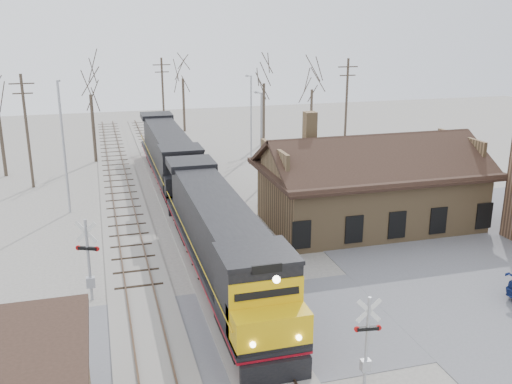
# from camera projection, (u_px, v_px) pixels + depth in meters

# --- Properties ---
(ground) EXTENTS (140.00, 140.00, 0.00)m
(ground) POSITION_uv_depth(u_px,v_px,m) (249.00, 332.00, 26.36)
(ground) COLOR #A5A095
(ground) RESTS_ON ground
(road) EXTENTS (60.00, 9.00, 0.03)m
(road) POSITION_uv_depth(u_px,v_px,m) (249.00, 332.00, 26.35)
(road) COLOR slate
(road) RESTS_ON ground
(track_main) EXTENTS (3.40, 90.00, 0.24)m
(track_main) POSITION_uv_depth(u_px,v_px,m) (193.00, 224.00, 40.16)
(track_main) COLOR #A5A095
(track_main) RESTS_ON ground
(track_siding) EXTENTS (3.40, 90.00, 0.24)m
(track_siding) POSITION_uv_depth(u_px,v_px,m) (128.00, 230.00, 38.98)
(track_siding) COLOR #A5A095
(track_siding) RESTS_ON ground
(depot) EXTENTS (15.20, 9.31, 7.90)m
(depot) POSITION_uv_depth(u_px,v_px,m) (369.00, 191.00, 39.85)
(depot) COLOR olive
(depot) RESTS_ON ground
(locomotive_lead) EXTENTS (3.13, 20.98, 4.66)m
(locomotive_lead) POSITION_uv_depth(u_px,v_px,m) (221.00, 240.00, 30.86)
(locomotive_lead) COLOR black
(locomotive_lead) RESTS_ON ground
(locomotive_trailing) EXTENTS (3.13, 20.98, 4.41)m
(locomotive_trailing) POSITION_uv_depth(u_px,v_px,m) (170.00, 155.00, 50.44)
(locomotive_trailing) COLOR black
(locomotive_trailing) RESTS_ON ground
(crossbuck_near) EXTENTS (1.09, 0.29, 3.82)m
(crossbuck_near) POSITION_uv_depth(u_px,v_px,m) (367.00, 344.00, 22.10)
(crossbuck_near) COLOR #A5A8AD
(crossbuck_near) RESTS_ON ground
(crossbuck_far) EXTENTS (1.18, 0.58, 4.40)m
(crossbuck_far) POSITION_uv_depth(u_px,v_px,m) (89.00, 263.00, 28.87)
(crossbuck_far) COLOR #A5A8AD
(crossbuck_far) RESTS_ON ground
(streetlight_a) EXTENTS (0.25, 2.04, 9.82)m
(streetlight_a) POSITION_uv_depth(u_px,v_px,m) (63.00, 141.00, 41.39)
(streetlight_a) COLOR #A5A8AD
(streetlight_a) RESTS_ON ground
(streetlight_b) EXTENTS (0.25, 2.04, 8.13)m
(streetlight_b) POSITION_uv_depth(u_px,v_px,m) (261.00, 134.00, 48.29)
(streetlight_b) COLOR #A5A8AD
(streetlight_b) RESTS_ON ground
(streetlight_c) EXTENTS (0.25, 2.04, 8.47)m
(streetlight_c) POSITION_uv_depth(u_px,v_px,m) (251.00, 112.00, 59.08)
(streetlight_c) COLOR #A5A8AD
(streetlight_c) RESTS_ON ground
(utility_pole_a) EXTENTS (2.00, 0.24, 9.67)m
(utility_pole_a) POSITION_uv_depth(u_px,v_px,m) (27.00, 129.00, 47.83)
(utility_pole_a) COLOR #382D23
(utility_pole_a) RESTS_ON ground
(utility_pole_b) EXTENTS (2.00, 0.24, 9.82)m
(utility_pole_b) POSITION_uv_depth(u_px,v_px,m) (163.00, 99.00, 65.63)
(utility_pole_b) COLOR #382D23
(utility_pole_b) RESTS_ON ground
(utility_pole_c) EXTENTS (2.00, 0.24, 10.42)m
(utility_pole_c) POSITION_uv_depth(u_px,v_px,m) (346.00, 111.00, 55.20)
(utility_pole_c) COLOR #382D23
(utility_pole_c) RESTS_ON ground
(tree_b) EXTENTS (4.54, 4.54, 11.13)m
(tree_b) POSITION_uv_depth(u_px,v_px,m) (90.00, 83.00, 55.98)
(tree_b) COLOR #382D23
(tree_b) RESTS_ON ground
(tree_c) EXTENTS (4.52, 4.52, 11.06)m
(tree_c) POSITION_uv_depth(u_px,v_px,m) (182.00, 70.00, 71.99)
(tree_c) COLOR #382D23
(tree_c) RESTS_ON ground
(tree_d) EXTENTS (4.63, 4.63, 11.33)m
(tree_d) POSITION_uv_depth(u_px,v_px,m) (264.00, 73.00, 64.81)
(tree_d) COLOR #382D23
(tree_d) RESTS_ON ground
(tree_e) EXTENTS (4.09, 4.09, 10.02)m
(tree_e) POSITION_uv_depth(u_px,v_px,m) (312.00, 81.00, 65.99)
(tree_e) COLOR #382D23
(tree_e) RESTS_ON ground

